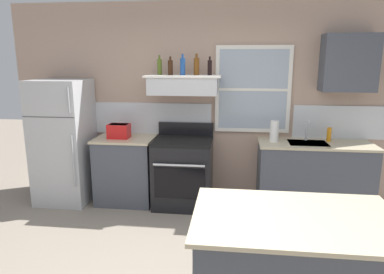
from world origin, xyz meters
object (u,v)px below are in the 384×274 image
at_px(paper_towel_roll, 274,131).
at_px(bottle_amber_wine, 197,66).
at_px(bottle_blue_liqueur, 183,66).
at_px(dish_soap_bottle, 329,134).
at_px(stove_range, 183,172).
at_px(bottle_olive_oil_square, 160,67).
at_px(bottle_brown_stout, 170,67).
at_px(bottle_balsamic_dark, 210,67).
at_px(refrigerator, 64,142).
at_px(toaster, 119,131).

bearing_deg(paper_towel_roll, bottle_amber_wine, 175.45).
xyz_separation_m(bottle_blue_liqueur, dish_soap_bottle, (1.88, 0.10, -0.86)).
distance_m(bottle_blue_liqueur, paper_towel_roll, 1.43).
height_order(stove_range, bottle_blue_liqueur, bottle_blue_liqueur).
relative_size(bottle_olive_oil_square, paper_towel_roll, 0.94).
height_order(bottle_brown_stout, bottle_balsamic_dark, same).
xyz_separation_m(bottle_amber_wine, bottle_balsamic_dark, (0.17, -0.01, -0.02)).
distance_m(stove_range, dish_soap_bottle, 1.96).
distance_m(bottle_brown_stout, paper_towel_roll, 1.57).
height_order(bottle_blue_liqueur, bottle_balsamic_dark, bottle_blue_liqueur).
bearing_deg(paper_towel_roll, bottle_blue_liqueur, 179.83).
xyz_separation_m(stove_range, bottle_balsamic_dark, (0.34, 0.11, 1.38)).
height_order(bottle_amber_wine, paper_towel_roll, bottle_amber_wine).
bearing_deg(bottle_blue_liqueur, dish_soap_bottle, 2.93).
distance_m(stove_range, bottle_brown_stout, 1.39).
bearing_deg(bottle_amber_wine, stove_range, -144.41).
bearing_deg(refrigerator, bottle_olive_oil_square, 6.59).
xyz_separation_m(bottle_balsamic_dark, dish_soap_bottle, (1.54, 0.03, -0.84)).
bearing_deg(refrigerator, stove_range, 0.79).
bearing_deg(dish_soap_bottle, bottle_balsamic_dark, -178.89).
bearing_deg(bottle_amber_wine, bottle_brown_stout, -173.78).
bearing_deg(toaster, bottle_amber_wine, 6.56).
bearing_deg(bottle_blue_liqueur, paper_towel_roll, -0.17).
height_order(bottle_amber_wine, dish_soap_bottle, bottle_amber_wine).
height_order(bottle_olive_oil_square, paper_towel_roll, bottle_olive_oil_square).
distance_m(stove_range, bottle_blue_liqueur, 1.39).
distance_m(paper_towel_roll, dish_soap_bottle, 0.71).
height_order(toaster, bottle_balsamic_dark, bottle_balsamic_dark).
distance_m(refrigerator, toaster, 0.80).
distance_m(bottle_amber_wine, dish_soap_bottle, 1.92).
bearing_deg(dish_soap_bottle, bottle_amber_wine, -179.35).
bearing_deg(stove_range, bottle_blue_liqueur, 95.77).
bearing_deg(bottle_brown_stout, paper_towel_roll, -1.87).
distance_m(bottle_balsamic_dark, paper_towel_roll, 1.16).
relative_size(bottle_blue_liqueur, bottle_amber_wine, 0.99).
xyz_separation_m(bottle_olive_oil_square, bottle_amber_wine, (0.49, -0.01, 0.01)).
distance_m(bottle_blue_liqueur, bottle_balsamic_dark, 0.35).
xyz_separation_m(stove_range, bottle_amber_wine, (0.16, 0.12, 1.39)).
bearing_deg(paper_towel_roll, refrigerator, -178.78).
bearing_deg(bottle_blue_liqueur, stove_range, -84.23).
distance_m(refrigerator, stove_range, 1.69).
xyz_separation_m(refrigerator, stove_range, (1.65, 0.02, -0.38)).
xyz_separation_m(bottle_brown_stout, bottle_blue_liqueur, (0.17, -0.04, 0.01)).
bearing_deg(bottle_blue_liqueur, bottle_balsamic_dark, 11.12).
bearing_deg(stove_range, refrigerator, -179.21).
bearing_deg(refrigerator, bottle_amber_wine, 4.44).
bearing_deg(toaster, paper_towel_roll, 1.07).
xyz_separation_m(stove_range, paper_towel_roll, (1.18, 0.04, 0.58)).
xyz_separation_m(toaster, bottle_olive_oil_square, (0.55, 0.13, 0.84)).
bearing_deg(stove_range, bottle_amber_wine, 35.59).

